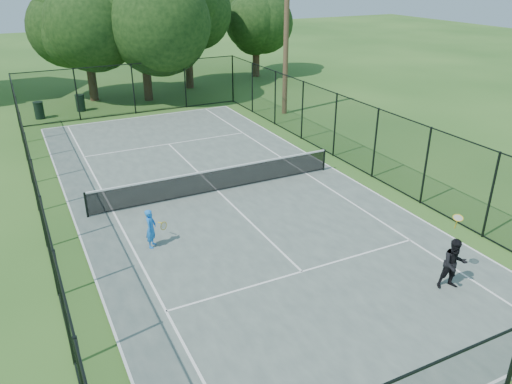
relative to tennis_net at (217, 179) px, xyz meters
name	(u,v)px	position (x,y,z in m)	size (l,w,h in m)	color
ground	(218,192)	(0.00, 0.00, -0.58)	(120.00, 120.00, 0.00)	#26511C
tennis_court	(218,192)	(0.00, 0.00, -0.55)	(11.00, 24.00, 0.06)	#4E5C56
tennis_net	(217,179)	(0.00, 0.00, 0.00)	(10.08, 0.08, 0.95)	black
fence	(217,157)	(0.00, 0.00, 0.92)	(13.10, 26.10, 3.00)	black
tree_near_left	(84,22)	(-1.64, 17.48, 4.43)	(6.25, 6.25, 8.15)	#332114
tree_near_mid	(142,17)	(1.62, 15.91, 4.68)	(6.53, 6.53, 8.54)	#332114
tree_near_right	(186,6)	(5.36, 18.22, 5.09)	(6.47, 6.47, 8.92)	#332114
tree_far_right	(256,25)	(11.59, 19.77, 3.42)	(4.89, 4.89, 6.47)	#332114
trash_bin_left	(39,110)	(-5.31, 14.42, -0.07)	(0.58, 0.58, 1.00)	black
trash_bin_right	(80,103)	(-2.88, 15.08, -0.06)	(0.58, 0.58, 1.02)	black
utility_pole	(286,44)	(8.13, 9.00, 3.50)	(1.40, 0.30, 8.03)	#4C3823
player_blue	(151,228)	(-3.50, -3.01, 0.12)	(0.84, 0.56, 1.29)	blue
player_black	(454,264)	(3.28, -8.89, 0.24)	(0.88, 0.89, 2.02)	black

